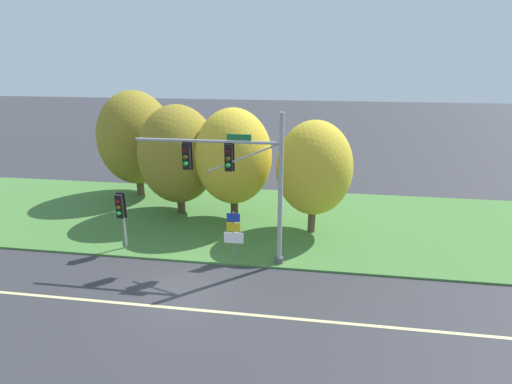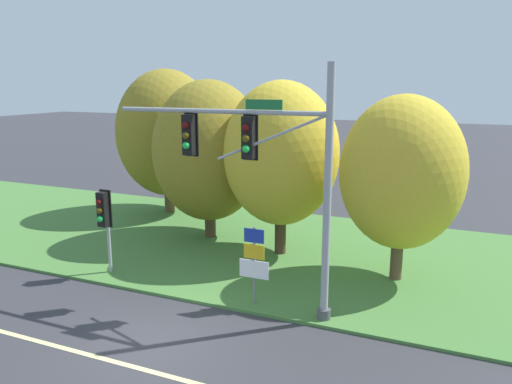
{
  "view_description": "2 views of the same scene",
  "coord_description": "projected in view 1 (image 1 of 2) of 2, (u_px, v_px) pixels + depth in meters",
  "views": [
    {
      "loc": [
        5.33,
        -14.24,
        9.57
      ],
      "look_at": [
        2.58,
        4.45,
        3.15
      ],
      "focal_mm": 28.0,
      "sensor_mm": 36.0,
      "label": 1
    },
    {
      "loc": [
        7.39,
        -10.09,
        6.82
      ],
      "look_at": [
        1.16,
        4.39,
        3.32
      ],
      "focal_mm": 35.0,
      "sensor_mm": 36.0,
      "label": 2
    }
  ],
  "objects": [
    {
      "name": "ground_plane",
      "position": [
        182.0,
        291.0,
        17.16
      ],
      "size": [
        160.0,
        160.0,
        0.0
      ],
      "primitive_type": "plane",
      "color": "#333338"
    },
    {
      "name": "lane_stripe",
      "position": [
        172.0,
        308.0,
        16.03
      ],
      "size": [
        36.0,
        0.16,
        0.01
      ],
      "primitive_type": "cube",
      "color": "beige",
      "rests_on": "ground"
    },
    {
      "name": "grass_verge",
      "position": [
        224.0,
        218.0,
        24.87
      ],
      "size": [
        48.0,
        11.5,
        0.1
      ],
      "primitive_type": "cube",
      "color": "#477A38",
      "rests_on": "ground"
    },
    {
      "name": "traffic_signal_mast",
      "position": [
        241.0,
        174.0,
        18.17
      ],
      "size": [
        6.92,
        0.49,
        7.23
      ],
      "color": "#9EA0A5",
      "rests_on": "grass_verge"
    },
    {
      "name": "pedestrian_signal_near_kerb",
      "position": [
        121.0,
        209.0,
        20.04
      ],
      "size": [
        0.46,
        0.55,
        3.04
      ],
      "color": "#9EA0A5",
      "rests_on": "grass_verge"
    },
    {
      "name": "route_sign_post",
      "position": [
        234.0,
        232.0,
        19.24
      ],
      "size": [
        0.96,
        0.08,
        2.47
      ],
      "color": "slate",
      "rests_on": "grass_verge"
    },
    {
      "name": "tree_nearest_road",
      "position": [
        136.0,
        138.0,
        27.64
      ],
      "size": [
        5.16,
        5.16,
        7.36
      ],
      "color": "brown",
      "rests_on": "grass_verge"
    },
    {
      "name": "tree_left_of_mast",
      "position": [
        178.0,
        155.0,
        24.36
      ],
      "size": [
        4.82,
        4.82,
        6.83
      ],
      "color": "#4C3823",
      "rests_on": "grass_verge"
    },
    {
      "name": "tree_behind_signpost",
      "position": [
        233.0,
        157.0,
        23.01
      ],
      "size": [
        4.46,
        4.46,
        6.8
      ],
      "color": "#423021",
      "rests_on": "grass_verge"
    },
    {
      "name": "tree_mid_verge",
      "position": [
        314.0,
        168.0,
        21.6
      ],
      "size": [
        4.15,
        4.15,
        6.35
      ],
      "color": "brown",
      "rests_on": "grass_verge"
    }
  ]
}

